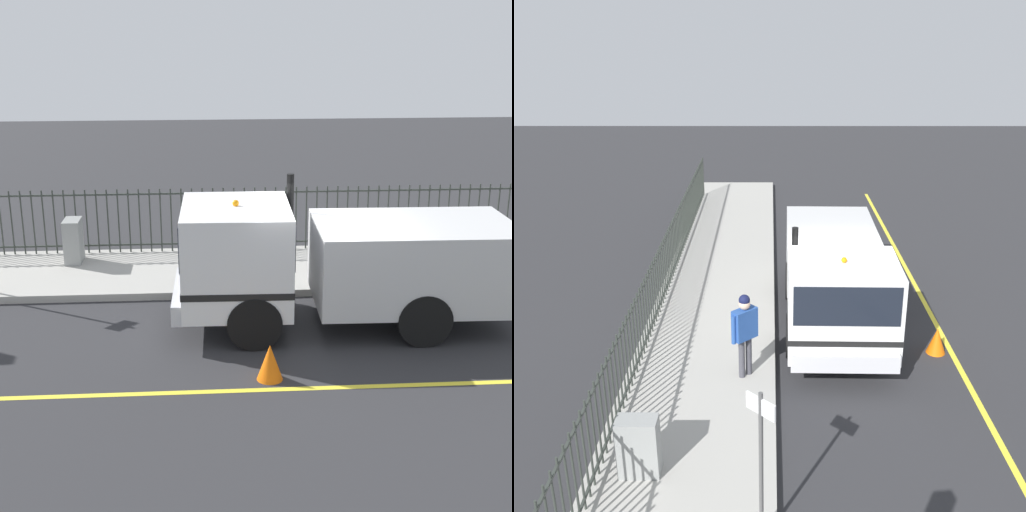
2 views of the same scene
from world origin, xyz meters
TOP-DOWN VIEW (x-y plane):
  - ground_plane at (0.00, 0.00)m, footprint 58.34×58.34m
  - sidewalk_slab at (2.98, 0.00)m, footprint 3.02×26.52m
  - lane_marking at (-2.41, 0.00)m, footprint 0.12×23.87m
  - work_truck at (0.07, -0.15)m, footprint 2.36×6.24m
  - worker_standing at (2.07, 2.20)m, footprint 0.52×0.50m
  - iron_fence at (4.27, 0.00)m, footprint 0.04×22.58m
  - utility_cabinet at (3.62, 5.05)m, footprint 0.64×0.37m
  - traffic_cone at (-2.06, 1.04)m, footprint 0.42×0.42m

SIDE VIEW (x-z plane):
  - ground_plane at x=0.00m, z-range 0.00..0.00m
  - lane_marking at x=-2.41m, z-range 0.00..0.01m
  - sidewalk_slab at x=2.98m, z-range 0.00..0.16m
  - traffic_cone at x=-2.06m, z-range 0.00..0.60m
  - utility_cabinet at x=3.62m, z-range 0.16..1.16m
  - iron_fence at x=4.27m, z-range 0.17..1.70m
  - worker_standing at x=2.07m, z-range 0.36..2.13m
  - work_truck at x=0.07m, z-range -0.03..2.65m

